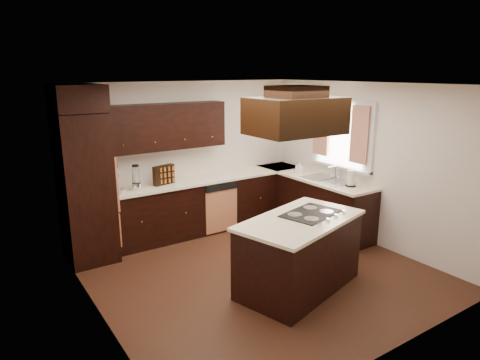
{
  "coord_description": "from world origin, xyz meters",
  "views": [
    {
      "loc": [
        -3.18,
        -4.31,
        2.67
      ],
      "look_at": [
        0.1,
        0.6,
        1.15
      ],
      "focal_mm": 32.0,
      "sensor_mm": 36.0,
      "label": 1
    }
  ],
  "objects_px": {
    "oven_column": "(85,188)",
    "spice_rack": "(164,175)",
    "island": "(299,255)",
    "range_hood": "(295,116)"
  },
  "relations": [
    {
      "from": "oven_column",
      "to": "spice_rack",
      "type": "distance_m",
      "value": 1.23
    },
    {
      "from": "island",
      "to": "spice_rack",
      "type": "xyz_separation_m",
      "value": [
        -0.71,
        2.42,
        0.63
      ]
    },
    {
      "from": "spice_rack",
      "to": "island",
      "type": "bearing_deg",
      "value": -87.95
    },
    {
      "from": "oven_column",
      "to": "range_hood",
      "type": "relative_size",
      "value": 2.02
    },
    {
      "from": "island",
      "to": "spice_rack",
      "type": "height_order",
      "value": "spice_rack"
    },
    {
      "from": "island",
      "to": "range_hood",
      "type": "xyz_separation_m",
      "value": [
        -0.06,
        0.08,
        1.72
      ]
    },
    {
      "from": "oven_column",
      "to": "island",
      "type": "bearing_deg",
      "value": -50.41
    },
    {
      "from": "spice_rack",
      "to": "oven_column",
      "type": "bearing_deg",
      "value": 169.39
    },
    {
      "from": "oven_column",
      "to": "range_hood",
      "type": "bearing_deg",
      "value": -50.26
    },
    {
      "from": "island",
      "to": "range_hood",
      "type": "distance_m",
      "value": 1.72
    }
  ]
}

